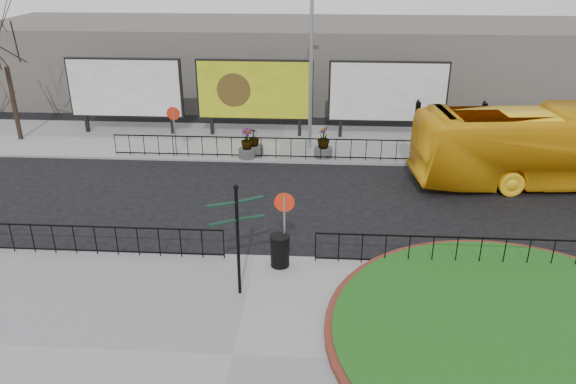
# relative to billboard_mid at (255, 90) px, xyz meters

# --- Properties ---
(ground) EXTENTS (90.00, 90.00, 0.00)m
(ground) POSITION_rel_billboard_mid_xyz_m (1.50, -12.97, -2.60)
(ground) COLOR black
(ground) RESTS_ON ground
(pavement_near) EXTENTS (30.00, 10.00, 0.12)m
(pavement_near) POSITION_rel_billboard_mid_xyz_m (1.50, -17.97, -2.54)
(pavement_near) COLOR gray
(pavement_near) RESTS_ON ground
(pavement_far) EXTENTS (44.00, 6.00, 0.12)m
(pavement_far) POSITION_rel_billboard_mid_xyz_m (1.50, -0.97, -2.54)
(pavement_far) COLOR gray
(pavement_far) RESTS_ON ground
(brick_edge) EXTENTS (10.40, 10.40, 0.18)m
(brick_edge) POSITION_rel_billboard_mid_xyz_m (9.00, -16.97, -2.39)
(brick_edge) COLOR maroon
(brick_edge) RESTS_ON pavement_near
(grass_lawn) EXTENTS (10.00, 10.00, 0.22)m
(grass_lawn) POSITION_rel_billboard_mid_xyz_m (9.00, -16.97, -2.37)
(grass_lawn) COLOR #1C5416
(grass_lawn) RESTS_ON pavement_near
(railing_near_left) EXTENTS (10.00, 0.10, 1.10)m
(railing_near_left) POSITION_rel_billboard_mid_xyz_m (-4.50, -13.27, -1.93)
(railing_near_left) COLOR black
(railing_near_left) RESTS_ON pavement_near
(railing_near_right) EXTENTS (9.00, 0.10, 1.10)m
(railing_near_right) POSITION_rel_billboard_mid_xyz_m (8.00, -13.27, -1.93)
(railing_near_right) COLOR black
(railing_near_right) RESTS_ON pavement_near
(railing_far) EXTENTS (18.00, 0.10, 1.10)m
(railing_far) POSITION_rel_billboard_mid_xyz_m (2.50, -3.67, -1.93)
(railing_far) COLOR black
(railing_far) RESTS_ON pavement_far
(speed_sign_far) EXTENTS (0.64, 0.07, 2.47)m
(speed_sign_far) POSITION_rel_billboard_mid_xyz_m (-3.50, -3.57, -0.68)
(speed_sign_far) COLOR gray
(speed_sign_far) RESTS_ON pavement_far
(speed_sign_near) EXTENTS (0.64, 0.07, 2.47)m
(speed_sign_near) POSITION_rel_billboard_mid_xyz_m (2.50, -13.37, -0.68)
(speed_sign_near) COLOR gray
(speed_sign_near) RESTS_ON pavement_near
(billboard_left) EXTENTS (6.20, 0.31, 4.10)m
(billboard_left) POSITION_rel_billboard_mid_xyz_m (-7.00, 0.00, 0.00)
(billboard_left) COLOR black
(billboard_left) RESTS_ON pavement_far
(billboard_mid) EXTENTS (6.20, 0.31, 4.10)m
(billboard_mid) POSITION_rel_billboard_mid_xyz_m (0.00, 0.00, 0.00)
(billboard_mid) COLOR black
(billboard_mid) RESTS_ON pavement_far
(billboard_right) EXTENTS (6.20, 0.31, 4.10)m
(billboard_right) POSITION_rel_billboard_mid_xyz_m (7.00, 0.00, 0.00)
(billboard_right) COLOR black
(billboard_right) RESTS_ON pavement_far
(lamp_post) EXTENTS (0.74, 0.18, 9.23)m
(lamp_post) POSITION_rel_billboard_mid_xyz_m (3.01, -1.97, 2.23)
(lamp_post) COLOR gray
(lamp_post) RESTS_ON pavement_far
(signal_pole_a) EXTENTS (0.22, 0.26, 3.00)m
(signal_pole_a) POSITION_rel_billboard_mid_xyz_m (8.00, -3.63, -0.50)
(signal_pole_a) COLOR black
(signal_pole_a) RESTS_ON pavement_far
(signal_pole_b) EXTENTS (0.22, 0.26, 3.00)m
(signal_pole_b) POSITION_rel_billboard_mid_xyz_m (11.00, -3.63, -0.50)
(signal_pole_b) COLOR black
(signal_pole_b) RESTS_ON pavement_far
(tree_left) EXTENTS (2.00, 2.00, 7.00)m
(tree_left) POSITION_rel_billboard_mid_xyz_m (-12.50, -1.47, 1.02)
(tree_left) COLOR #2D2119
(tree_left) RESTS_ON pavement_far
(building_backdrop) EXTENTS (40.00, 10.00, 5.00)m
(building_backdrop) POSITION_rel_billboard_mid_xyz_m (1.50, 9.03, -0.10)
(building_backdrop) COLOR #5D5851
(building_backdrop) RESTS_ON ground
(fingerpost_sign) EXTENTS (1.56, 0.95, 3.50)m
(fingerpost_sign) POSITION_rel_billboard_mid_xyz_m (1.29, -15.20, -0.37)
(fingerpost_sign) COLOR black
(fingerpost_sign) RESTS_ON pavement_near
(litter_bin) EXTENTS (0.65, 0.65, 1.07)m
(litter_bin) POSITION_rel_billboard_mid_xyz_m (2.37, -13.57, -1.94)
(litter_bin) COLOR black
(litter_bin) RESTS_ON pavement_near
(bus) EXTENTS (12.55, 4.13, 3.43)m
(bus) POSITION_rel_billboard_mid_xyz_m (13.76, -5.68, -0.88)
(bus) COLOR #ECAE15
(bus) RESTS_ON ground
(planter_a) EXTENTS (0.84, 0.84, 1.45)m
(planter_a) POSITION_rel_billboard_mid_xyz_m (-0.00, -3.57, -1.89)
(planter_a) COLOR #4C4C4F
(planter_a) RESTS_ON pavement_far
(planter_b) EXTENTS (0.89, 0.89, 1.37)m
(planter_b) POSITION_rel_billboard_mid_xyz_m (0.30, -3.16, -1.99)
(planter_b) COLOR #4C4C4F
(planter_b) RESTS_ON pavement_far
(planter_c) EXTENTS (0.87, 0.87, 1.54)m
(planter_c) POSITION_rel_billboard_mid_xyz_m (3.70, -3.24, -1.84)
(planter_c) COLOR #4C4C4F
(planter_c) RESTS_ON pavement_far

